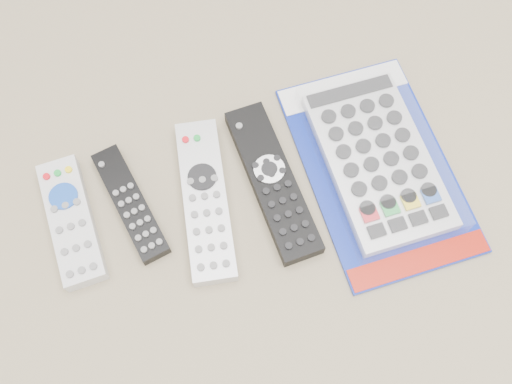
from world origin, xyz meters
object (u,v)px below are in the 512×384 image
object	(u,v)px
remote_large_black	(273,181)
jumbo_remote_packaged	(378,159)
remote_small_grey	(72,221)
remote_slim_black	(131,204)
remote_silver_dvd	(205,200)

from	to	relation	value
remote_large_black	jumbo_remote_packaged	bearing A→B (deg)	-8.64
remote_small_grey	jumbo_remote_packaged	distance (m)	0.39
remote_slim_black	jumbo_remote_packaged	distance (m)	0.32
remote_small_grey	remote_slim_black	size ratio (longest dim) A/B	1.01
remote_large_black	jumbo_remote_packaged	distance (m)	0.14
remote_small_grey	remote_large_black	world-z (taller)	remote_small_grey
remote_silver_dvd	remote_slim_black	bearing A→B (deg)	173.54
remote_large_black	remote_slim_black	bearing A→B (deg)	169.01
remote_small_grey	remote_silver_dvd	size ratio (longest dim) A/B	0.76
remote_silver_dvd	jumbo_remote_packaged	bearing A→B (deg)	5.01
remote_silver_dvd	remote_large_black	world-z (taller)	same
remote_slim_black	jumbo_remote_packaged	xyz separation A→B (m)	(0.32, -0.04, 0.01)
remote_silver_dvd	jumbo_remote_packaged	world-z (taller)	jumbo_remote_packaged
remote_slim_black	remote_small_grey	bearing A→B (deg)	170.42
remote_slim_black	remote_silver_dvd	size ratio (longest dim) A/B	0.75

